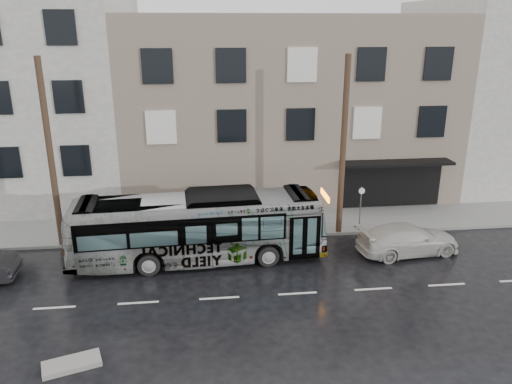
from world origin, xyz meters
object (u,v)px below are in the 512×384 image
utility_pole_front (343,148)px  white_sedan (408,239)px  sign_post (360,209)px  bus (198,228)px  utility_pole_rear (50,155)px

utility_pole_front → white_sedan: 5.42m
utility_pole_front → white_sedan: bearing=-44.5°
sign_post → bus: bus is taller
utility_pole_front → bus: bearing=-163.0°
utility_pole_rear → utility_pole_front: bearing=0.0°
utility_pole_front → utility_pole_rear: same height
utility_pole_rear → bus: size_ratio=0.78×
white_sedan → sign_post: bearing=23.7°
utility_pole_front → white_sedan: size_ratio=1.83×
white_sedan → utility_pole_rear: bearing=74.0°
sign_post → utility_pole_rear: bearing=180.0°
utility_pole_front → bus: utility_pole_front is taller
bus → utility_pole_rear: bearing=68.8°
white_sedan → utility_pole_front: bearing=38.4°
utility_pole_front → white_sedan: utility_pole_front is taller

